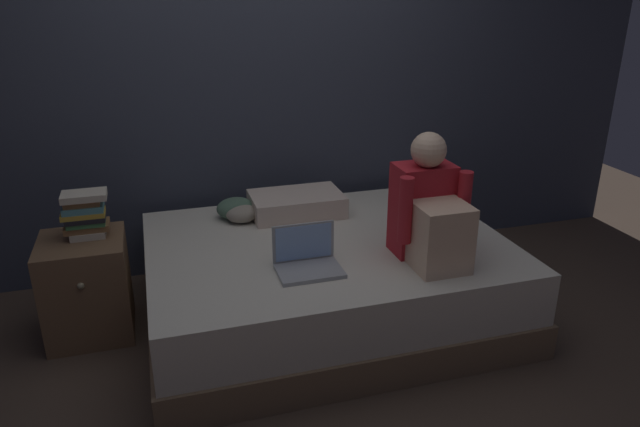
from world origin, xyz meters
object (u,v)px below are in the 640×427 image
at_px(bed, 327,279).
at_px(person_sitting, 430,213).
at_px(laptop, 306,259).
at_px(clothes_pile, 238,210).
at_px(book_stack, 85,214).
at_px(nightstand, 87,287).
at_px(pillow, 297,204).

relative_size(bed, person_sitting, 3.05).
height_order(laptop, clothes_pile, laptop).
xyz_separation_m(book_stack, clothes_pile, (0.84, 0.20, -0.15)).
relative_size(person_sitting, book_stack, 2.61).
relative_size(bed, nightstand, 3.59).
bearing_deg(bed, book_stack, 168.43).
xyz_separation_m(nightstand, book_stack, (0.04, 0.04, 0.41)).
distance_m(pillow, book_stack, 1.22).
bearing_deg(nightstand, laptop, -25.28).
bearing_deg(pillow, nightstand, -169.33).
bearing_deg(nightstand, person_sitting, -18.18).
bearing_deg(laptop, book_stack, 152.07).
bearing_deg(bed, pillow, 97.42).
distance_m(person_sitting, clothes_pile, 1.20).
relative_size(laptop, clothes_pile, 1.27).
xyz_separation_m(person_sitting, pillow, (-0.49, 0.80, -0.19)).
xyz_separation_m(person_sitting, clothes_pile, (-0.86, 0.81, -0.19)).
xyz_separation_m(bed, pillow, (-0.06, 0.45, 0.31)).
xyz_separation_m(person_sitting, laptop, (-0.64, 0.05, -0.20)).
bearing_deg(pillow, laptop, -100.90).
distance_m(nightstand, book_stack, 0.41).
distance_m(bed, person_sitting, 0.75).
xyz_separation_m(laptop, clothes_pile, (-0.22, 0.76, 0.00)).
distance_m(nightstand, pillow, 1.29).
relative_size(bed, book_stack, 7.97).
xyz_separation_m(bed, person_sitting, (0.44, -0.35, 0.49)).
height_order(bed, person_sitting, person_sitting).
bearing_deg(bed, person_sitting, -39.08).
height_order(bed, nightstand, nightstand).
height_order(nightstand, person_sitting, person_sitting).
relative_size(nightstand, pillow, 1.00).
distance_m(bed, laptop, 0.47).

